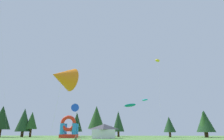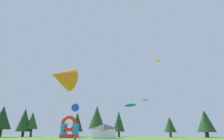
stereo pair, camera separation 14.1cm
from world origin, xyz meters
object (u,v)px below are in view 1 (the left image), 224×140
Objects in this scene: kite_cyan_parafoil at (145,100)px; inflatable_yellow_castle at (69,129)px; kite_blue_delta at (74,108)px; festival_tent at (104,131)px; kite_orange_delta at (63,77)px; kite_teal_parafoil at (130,105)px; kite_yellow_parafoil at (157,61)px.

inflatable_yellow_castle is (-22.64, 6.72, -7.90)m from kite_cyan_parafoil.
kite_blue_delta is 14.82m from festival_tent.
kite_orange_delta is 1.33× the size of festival_tent.
kite_teal_parafoil is at bearing -50.50° from inflatable_yellow_castle.
kite_cyan_parafoil is 14.47m from festival_tent.
kite_teal_parafoil is 28.11m from inflatable_yellow_castle.
kite_yellow_parafoil is at bearing -65.23° from festival_tent.
kite_orange_delta is (4.77, -27.08, 0.01)m from kite_blue_delta.
kite_orange_delta is at bearing -91.70° from festival_tent.
kite_yellow_parafoil reaches higher than inflatable_yellow_castle.
kite_orange_delta is 1.29× the size of inflatable_yellow_castle.
festival_tent is at bearing 64.61° from kite_blue_delta.
kite_cyan_parafoil is 15.83m from kite_teal_parafoil.
kite_yellow_parafoil is 1.90× the size of kite_teal_parafoil.
inflatable_yellow_castle reaches higher than festival_tent.
festival_tent is at bearing 114.77° from kite_yellow_parafoil.
kite_blue_delta is (-17.52, -10.20, -3.18)m from kite_cyan_parafoil.
kite_yellow_parafoil reaches higher than kite_cyan_parafoil.
inflatable_yellow_castle is at bearing 102.66° from kite_orange_delta.
kite_orange_delta is (-12.75, -37.28, -3.17)m from kite_cyan_parafoil.
kite_blue_delta is at bearing 145.36° from kite_yellow_parafoil.
kite_orange_delta reaches higher than kite_teal_parafoil.
festival_tent is (1.18, 39.62, -5.20)m from kite_orange_delta.
kite_cyan_parafoil is at bearing -11.41° from festival_tent.
kite_orange_delta is 39.98m from festival_tent.
festival_tent is (-11.28, 24.44, -12.19)m from kite_yellow_parafoil.
kite_orange_delta is at bearing -108.88° from kite_cyan_parafoil.
kite_orange_delta reaches higher than inflatable_yellow_castle.
festival_tent is at bearing -21.63° from inflatable_yellow_castle.
kite_teal_parafoil is 1.18× the size of inflatable_yellow_castle.
kite_teal_parafoil is 1.22× the size of festival_tent.
kite_yellow_parafoil is 38.31m from inflatable_yellow_castle.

